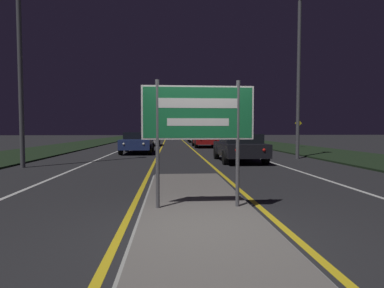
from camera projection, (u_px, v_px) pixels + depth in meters
name	position (u px, v px, depth m)	size (l,w,h in m)	color
ground_plane	(205.00, 233.00, 4.40)	(160.00, 160.00, 0.00)	#232326
median_island	(198.00, 210.00, 5.51)	(2.11, 8.45, 0.10)	#999993
verge_left	(56.00, 148.00, 23.63)	(5.00, 100.00, 0.08)	black
verge_right	(290.00, 147.00, 25.02)	(5.00, 100.00, 0.08)	black
centre_line_yellow_left	(163.00, 145.00, 29.22)	(0.12, 70.00, 0.01)	gold
centre_line_yellow_right	(188.00, 145.00, 29.40)	(0.12, 70.00, 0.01)	gold
lane_line_white_left	(132.00, 145.00, 29.00)	(0.12, 70.00, 0.01)	silver
lane_line_white_right	(218.00, 145.00, 29.62)	(0.12, 70.00, 0.01)	silver
edge_line_white_left	(101.00, 145.00, 28.78)	(0.10, 70.00, 0.01)	silver
edge_line_white_right	(248.00, 145.00, 29.83)	(0.10, 70.00, 0.01)	silver
highway_sign	(198.00, 118.00, 5.42)	(2.04, 0.07, 2.32)	#56565B
streetlight_right_near	(299.00, 38.00, 15.47)	(0.62, 0.62, 8.96)	#56565B
car_receding_0	(239.00, 147.00, 14.27)	(2.00, 4.14, 1.33)	black
car_receding_1	(205.00, 138.00, 26.15)	(2.03, 4.81, 1.43)	maroon
car_receding_2	(196.00, 136.00, 35.92)	(1.90, 4.46, 1.35)	silver
car_approaching_0	(138.00, 142.00, 19.51)	(1.97, 4.33, 1.36)	navy
car_approaching_1	(149.00, 138.00, 28.71)	(1.96, 4.27, 1.46)	#B7B7BC
warning_sign	(298.00, 131.00, 24.60)	(0.60, 0.06, 2.28)	#56565B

